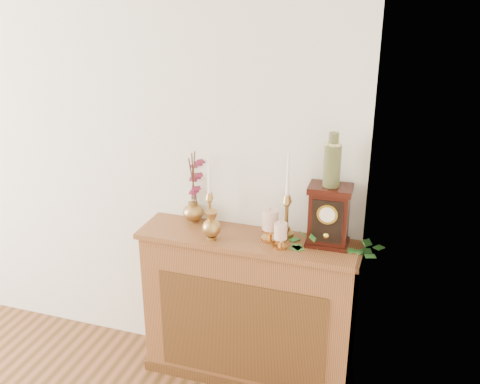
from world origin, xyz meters
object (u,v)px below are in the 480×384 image
(ginger_jar, at_px, (196,188))
(ceramic_vase, at_px, (332,163))
(candlestick_center, at_px, (287,209))
(bud_vase, at_px, (211,226))
(mantel_clock, at_px, (329,216))
(candlestick_left, at_px, (210,204))

(ginger_jar, relative_size, ceramic_vase, 1.57)
(candlestick_center, xyz_separation_m, bud_vase, (-0.37, -0.17, -0.08))
(candlestick_center, bearing_deg, mantel_clock, -8.72)
(bud_vase, xyz_separation_m, mantel_clock, (0.61, 0.13, 0.08))
(mantel_clock, xyz_separation_m, ceramic_vase, (-0.00, 0.00, 0.30))
(ceramic_vase, bearing_deg, ginger_jar, 174.13)
(bud_vase, bearing_deg, ginger_jar, 128.99)
(candlestick_center, height_order, ceramic_vase, ceramic_vase)
(candlestick_center, distance_m, ginger_jar, 0.55)
(mantel_clock, bearing_deg, bud_vase, -169.41)
(ginger_jar, bearing_deg, bud_vase, -51.01)
(candlestick_center, distance_m, mantel_clock, 0.24)
(candlestick_left, distance_m, candlestick_center, 0.44)
(ginger_jar, bearing_deg, ceramic_vase, -5.87)
(mantel_clock, bearing_deg, candlestick_left, 177.42)
(mantel_clock, bearing_deg, candlestick_center, 169.32)
(candlestick_left, xyz_separation_m, ginger_jar, (-0.11, 0.08, 0.06))
(bud_vase, height_order, mantel_clock, mantel_clock)
(ginger_jar, bearing_deg, mantel_clock, -6.09)
(candlestick_center, distance_m, ceramic_vase, 0.38)
(ginger_jar, relative_size, mantel_clock, 1.32)
(ginger_jar, bearing_deg, candlestick_left, -34.10)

